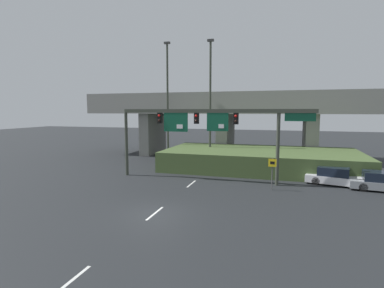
{
  "coord_description": "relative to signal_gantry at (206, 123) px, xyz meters",
  "views": [
    {
      "loc": [
        7.06,
        -15.83,
        6.09
      ],
      "look_at": [
        0.0,
        7.72,
        3.33
      ],
      "focal_mm": 28.0,
      "sensor_mm": 36.0,
      "label": 1
    }
  ],
  "objects": [
    {
      "name": "ground_plane",
      "position": [
        -0.88,
        -9.06,
        -5.05
      ],
      "size": [
        160.0,
        160.0,
        0.0
      ],
      "primitive_type": "plane",
      "color": "black"
    },
    {
      "name": "lane_markings",
      "position": [
        -0.88,
        2.25,
        -5.05
      ],
      "size": [
        0.14,
        40.06,
        0.01
      ],
      "color": "silver",
      "rests_on": "ground"
    },
    {
      "name": "signal_gantry",
      "position": [
        0.0,
        0.0,
        0.0
      ],
      "size": [
        16.7,
        0.44,
        6.21
      ],
      "color": "#383D33",
      "rests_on": "ground"
    },
    {
      "name": "speed_limit_sign",
      "position": [
        5.61,
        -1.63,
        -3.44
      ],
      "size": [
        0.6,
        0.11,
        2.48
      ],
      "color": "#4C4C4C",
      "rests_on": "ground"
    },
    {
      "name": "highway_light_pole_near",
      "position": [
        -7.14,
        9.26,
        2.41
      ],
      "size": [
        0.7,
        0.36,
        14.17
      ],
      "color": "#383D33",
      "rests_on": "ground"
    },
    {
      "name": "highway_light_pole_far",
      "position": [
        -1.53,
        7.93,
        2.23
      ],
      "size": [
        0.7,
        0.36,
        13.82
      ],
      "color": "#383D33",
      "rests_on": "ground"
    },
    {
      "name": "overpass_bridge",
      "position": [
        -0.88,
        14.11,
        0.68
      ],
      "size": [
        36.83,
        7.79,
        8.31
      ],
      "color": "gray",
      "rests_on": "ground"
    },
    {
      "name": "grass_embankment",
      "position": [
        4.17,
        6.65,
        -4.06
      ],
      "size": [
        19.48,
        9.76,
        1.99
      ],
      "color": "#42562D",
      "rests_on": "ground"
    },
    {
      "name": "parked_sedan_near_right",
      "position": [
        10.51,
        1.57,
        -4.38
      ],
      "size": [
        4.8,
        2.78,
        1.47
      ],
      "rotation": [
        0.0,
        0.0,
        -0.23
      ],
      "color": "silver",
      "rests_on": "ground"
    },
    {
      "name": "parked_sedan_mid_right",
      "position": [
        13.74,
        0.62,
        -4.39
      ],
      "size": [
        4.93,
        2.38,
        1.43
      ],
      "rotation": [
        0.0,
        0.0,
        -0.11
      ],
      "color": "gray",
      "rests_on": "ground"
    }
  ]
}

